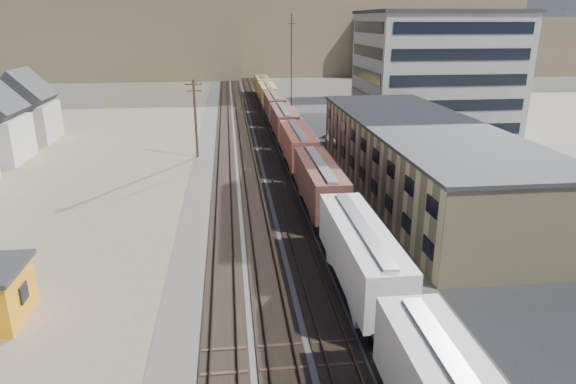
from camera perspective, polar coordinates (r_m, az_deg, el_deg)
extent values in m
plane|color=#6B6356|center=(29.51, 3.09, -16.60)|extent=(300.00, 300.00, 0.00)
cube|color=#4C4742|center=(75.80, -3.24, 5.59)|extent=(18.00, 200.00, 0.06)
cube|color=#746650|center=(67.81, -19.83, 2.93)|extent=(24.00, 180.00, 0.03)
cube|color=#232326|center=(66.57, 16.90, 2.97)|extent=(26.00, 120.00, 0.04)
cube|color=black|center=(75.66, -7.04, 5.51)|extent=(2.60, 200.00, 0.08)
cube|color=#38281E|center=(75.64, -7.59, 5.57)|extent=(0.08, 200.00, 0.16)
cube|color=#38281E|center=(75.63, -6.50, 5.62)|extent=(0.08, 200.00, 0.16)
cube|color=black|center=(75.69, -4.76, 5.59)|extent=(2.60, 200.00, 0.08)
cube|color=#38281E|center=(75.65, -5.31, 5.66)|extent=(0.08, 200.00, 0.16)
cube|color=#38281E|center=(75.69, -4.22, 5.70)|extent=(0.08, 200.00, 0.16)
cube|color=black|center=(75.84, -2.48, 5.66)|extent=(2.60, 200.00, 0.08)
cube|color=#38281E|center=(75.77, -3.03, 5.73)|extent=(0.08, 200.00, 0.16)
cube|color=#38281E|center=(75.87, -1.94, 5.77)|extent=(0.08, 200.00, 0.16)
cube|color=black|center=(76.09, -0.37, 5.72)|extent=(2.60, 200.00, 0.08)
cube|color=#38281E|center=(75.99, -0.91, 5.79)|extent=(0.08, 200.00, 0.16)
cube|color=#38281E|center=(76.14, 0.17, 5.82)|extent=(0.08, 200.00, 0.16)
cube|color=black|center=(30.18, 10.35, -14.31)|extent=(2.20, 2.20, 0.90)
cube|color=black|center=(38.78, 6.08, -6.30)|extent=(2.20, 2.20, 0.90)
cube|color=beige|center=(33.42, 8.09, -6.57)|extent=(3.00, 13.34, 3.40)
cube|color=#B7B7B2|center=(32.71, 8.22, -3.74)|extent=(0.90, 12.32, 0.16)
cube|color=black|center=(43.31, 4.64, -3.53)|extent=(2.20, 2.20, 0.90)
cube|color=black|center=(52.70, 2.52, 0.59)|extent=(2.20, 2.20, 0.90)
cube|color=#43231D|center=(47.28, 3.53, 1.18)|extent=(3.00, 13.34, 3.40)
cube|color=#B7B7B2|center=(46.78, 3.57, 3.26)|extent=(0.90, 12.33, 0.16)
cube|color=black|center=(57.47, 1.73, 2.13)|extent=(2.20, 2.20, 0.90)
cube|color=black|center=(67.17, 0.48, 4.56)|extent=(2.20, 2.20, 0.90)
cube|color=brown|center=(61.78, 1.07, 5.36)|extent=(3.00, 13.34, 3.40)
cube|color=#B7B7B2|center=(61.40, 1.08, 6.98)|extent=(0.90, 12.33, 0.16)
cube|color=black|center=(72.05, -0.02, 5.52)|extent=(2.20, 2.20, 0.90)
cube|color=black|center=(81.91, -0.85, 7.11)|extent=(2.20, 2.20, 0.90)
cube|color=#43231D|center=(76.55, -0.46, 7.94)|extent=(3.00, 13.34, 3.40)
cube|color=#B7B7B2|center=(76.24, -0.47, 9.25)|extent=(0.90, 12.33, 0.16)
cube|color=black|center=(86.84, -1.19, 7.76)|extent=(2.20, 2.20, 0.90)
cube|color=black|center=(96.79, -1.77, 8.87)|extent=(2.20, 2.20, 0.90)
cube|color=#43231D|center=(91.46, -1.51, 9.67)|extent=(3.00, 13.34, 3.40)
cube|color=#B7B7B2|center=(91.20, -1.52, 10.78)|extent=(0.90, 12.32, 0.16)
cube|color=black|center=(101.76, -2.02, 9.35)|extent=(2.20, 2.20, 0.90)
cube|color=black|center=(111.76, -2.46, 10.17)|extent=(2.20, 2.20, 0.90)
cube|color=#A3702B|center=(106.45, -2.27, 10.92)|extent=(3.00, 13.34, 3.40)
cube|color=#B7B7B2|center=(106.23, -2.28, 11.87)|extent=(0.90, 12.32, 0.16)
cube|color=black|center=(116.75, -2.65, 10.52)|extent=(2.20, 2.20, 0.90)
cube|color=black|center=(126.78, -2.99, 11.15)|extent=(2.20, 2.20, 0.90)
cube|color=#A3702B|center=(121.50, -2.84, 11.86)|extent=(3.00, 13.34, 3.40)
cube|color=#B7B7B2|center=(121.30, -2.86, 12.69)|extent=(0.90, 12.32, 0.16)
cube|color=tan|center=(54.14, 14.50, 3.53)|extent=(12.00, 40.00, 7.00)
cube|color=#2D2D30|center=(53.36, 14.81, 7.26)|extent=(12.40, 40.40, 0.30)
cube|color=black|center=(52.64, 8.22, 2.04)|extent=(0.12, 36.00, 1.20)
cube|color=black|center=(51.88, 8.37, 5.22)|extent=(0.12, 36.00, 1.20)
cube|color=#9E998E|center=(85.49, 15.97, 12.49)|extent=(22.00, 18.00, 18.00)
cube|color=#2D2D30|center=(85.13, 16.54, 18.64)|extent=(22.60, 18.60, 0.50)
cube|color=black|center=(81.96, 8.63, 12.75)|extent=(0.12, 16.00, 16.00)
cube|color=black|center=(77.24, 18.51, 11.68)|extent=(20.00, 0.12, 16.00)
cylinder|color=#382619|center=(66.97, -10.23, 7.94)|extent=(0.32, 0.32, 10.00)
cube|color=#382619|center=(66.32, -10.45, 11.68)|extent=(2.20, 0.14, 0.14)
cube|color=#382619|center=(66.42, -10.41, 10.99)|extent=(1.90, 0.14, 0.14)
cylinder|color=black|center=(66.27, -9.93, 11.83)|extent=(0.08, 0.08, 0.22)
cylinder|color=black|center=(84.76, 0.37, 13.13)|extent=(0.16, 0.16, 18.00)
cube|color=black|center=(84.39, 0.38, 18.21)|extent=(1.20, 0.08, 0.08)
cube|color=#9E998E|center=(85.36, -27.11, 6.92)|extent=(8.00, 8.00, 5.50)
cube|color=#2D2D30|center=(84.83, -27.47, 9.32)|extent=(8.15, 8.16, 8.15)
cube|color=brown|center=(182.56, -25.33, 14.96)|extent=(120.00, 40.00, 22.00)
cube|color=brown|center=(185.38, 0.93, 17.61)|extent=(140.00, 45.00, 28.00)
cube|color=brown|center=(197.86, 22.62, 14.86)|extent=(110.00, 38.00, 18.00)
cube|color=brown|center=(203.84, -8.68, 18.06)|extent=(200.00, 60.00, 32.00)
cube|color=black|center=(34.51, -27.29, -9.92)|extent=(0.11, 1.08, 1.08)
imported|color=navy|center=(84.52, 11.72, 7.09)|extent=(6.01, 5.01, 1.53)
imported|color=silver|center=(81.43, 18.42, 6.06)|extent=(1.70, 4.12, 1.40)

